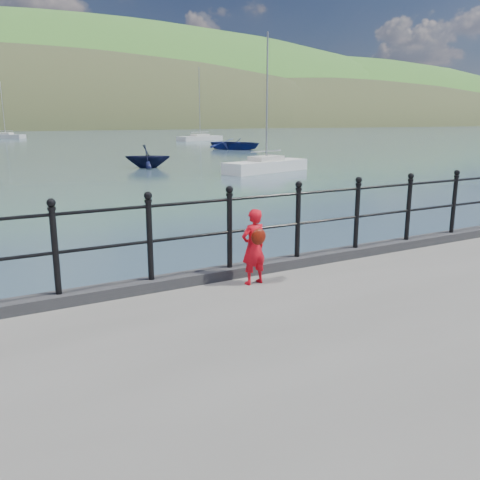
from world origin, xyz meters
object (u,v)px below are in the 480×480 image
sailboat_deep (6,136)px  sailboat_near (266,167)px  railing (191,226)px  sailboat_far (200,138)px  launch_navy (148,156)px  child (254,246)px  launch_blue (236,144)px

sailboat_deep → sailboat_near: 71.37m
railing → sailboat_far: 73.97m
launch_navy → child: bearing=-171.2°
railing → launch_navy: railing is taller
child → launch_blue: 49.92m
sailboat_deep → child: bearing=-52.5°
launch_blue → sailboat_deep: 52.08m
railing → launch_navy: (8.81, 27.34, -1.03)m
child → launch_navy: bearing=-112.2°
railing → sailboat_far: sailboat_far is taller
railing → sailboat_near: bearing=55.6°
launch_navy → sailboat_deep: 64.64m
sailboat_far → railing: bearing=-134.1°
child → sailboat_deep: sailboat_deep is taller
railing → launch_blue: size_ratio=3.00×
railing → launch_blue: (24.55, 43.43, -1.20)m
child → sailboat_far: size_ratio=0.10×
launch_navy → sailboat_near: 8.43m
railing → child: bearing=-30.8°
launch_navy → sailboat_near: (5.64, -6.25, -0.45)m
launch_blue → sailboat_far: sailboat_far is taller
launch_blue → sailboat_near: 24.52m
railing → sailboat_deep: size_ratio=1.87×
railing → sailboat_near: size_ratio=2.12×
child → launch_navy: child is taller
sailboat_near → launch_blue: bearing=49.9°
sailboat_near → sailboat_deep: bearing=81.4°
sailboat_far → sailboat_deep: 35.66m
railing → launch_navy: bearing=72.1°
railing → sailboat_deep: 92.08m
launch_blue → sailboat_near: (-10.10, -22.33, -0.28)m
sailboat_far → sailboat_deep: bearing=116.7°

